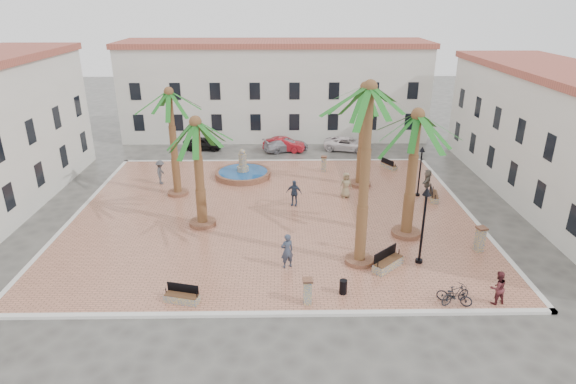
# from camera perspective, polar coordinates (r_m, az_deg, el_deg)

# --- Properties ---
(ground) EXTENTS (120.00, 120.00, 0.00)m
(ground) POSITION_cam_1_polar(r_m,az_deg,el_deg) (32.14, -1.78, -2.65)
(ground) COLOR #56544F
(ground) RESTS_ON ground
(plaza) EXTENTS (26.00, 22.00, 0.15)m
(plaza) POSITION_cam_1_polar(r_m,az_deg,el_deg) (32.11, -1.79, -2.53)
(plaza) COLOR #BE775C
(plaza) RESTS_ON ground
(kerb_n) EXTENTS (26.30, 0.30, 0.16)m
(kerb_n) POSITION_cam_1_polar(r_m,az_deg,el_deg) (42.35, -1.59, 3.70)
(kerb_n) COLOR silver
(kerb_n) RESTS_ON ground
(kerb_s) EXTENTS (26.30, 0.30, 0.16)m
(kerb_s) POSITION_cam_1_polar(r_m,az_deg,el_deg) (22.58, -2.16, -14.25)
(kerb_s) COLOR silver
(kerb_s) RESTS_ON ground
(kerb_e) EXTENTS (0.30, 22.30, 0.16)m
(kerb_e) POSITION_cam_1_polar(r_m,az_deg,el_deg) (34.44, 20.41, -2.22)
(kerb_e) COLOR silver
(kerb_e) RESTS_ON ground
(kerb_w) EXTENTS (0.30, 22.30, 0.16)m
(kerb_w) POSITION_cam_1_polar(r_m,az_deg,el_deg) (34.84, -23.71, -2.45)
(kerb_w) COLOR silver
(kerb_w) RESTS_ON ground
(building_north) EXTENTS (30.40, 7.40, 9.50)m
(building_north) POSITION_cam_1_polar(r_m,az_deg,el_deg) (49.94, -1.55, 12.09)
(building_north) COLOR silver
(building_north) RESTS_ON ground
(building_east) EXTENTS (7.40, 26.40, 9.00)m
(building_east) POSITION_cam_1_polar(r_m,az_deg,el_deg) (37.83, 30.23, 5.41)
(building_east) COLOR silver
(building_east) RESTS_ON ground
(fountain) EXTENTS (4.41, 4.41, 2.28)m
(fountain) POSITION_cam_1_polar(r_m,az_deg,el_deg) (38.52, -5.35, 2.30)
(fountain) COLOR brown
(fountain) RESTS_ON plaza
(palm_nw) EXTENTS (4.83, 4.83, 7.75)m
(palm_nw) POSITION_cam_1_polar(r_m,az_deg,el_deg) (34.00, -13.83, 10.11)
(palm_nw) COLOR brown
(palm_nw) RESTS_ON plaza
(palm_sw) EXTENTS (5.44, 5.44, 6.97)m
(palm_sw) POSITION_cam_1_polar(r_m,az_deg,el_deg) (28.84, -10.81, 6.51)
(palm_sw) COLOR brown
(palm_sw) RESTS_ON plaza
(palm_s) EXTENTS (5.05, 5.05, 9.77)m
(palm_s) POSITION_cam_1_polar(r_m,az_deg,el_deg) (23.48, 9.59, 9.96)
(palm_s) COLOR brown
(palm_s) RESTS_ON plaza
(palm_e) EXTENTS (5.65, 5.65, 7.74)m
(palm_e) POSITION_cam_1_polar(r_m,az_deg,el_deg) (27.73, 14.97, 7.04)
(palm_e) COLOR brown
(palm_e) RESTS_ON plaza
(palm_ne) EXTENTS (5.42, 5.42, 7.82)m
(palm_ne) POSITION_cam_1_polar(r_m,az_deg,el_deg) (35.25, 9.07, 10.82)
(palm_ne) COLOR brown
(palm_ne) RESTS_ON plaza
(bench_s) EXTENTS (1.73, 0.90, 0.88)m
(bench_s) POSITION_cam_1_polar(r_m,az_deg,el_deg) (23.61, -12.47, -12.10)
(bench_s) COLOR gray
(bench_s) RESTS_ON plaza
(bench_se) EXTENTS (1.88, 1.79, 1.05)m
(bench_se) POSITION_cam_1_polar(r_m,az_deg,el_deg) (26.16, 11.75, -8.24)
(bench_se) COLOR gray
(bench_se) RESTS_ON plaza
(bench_e) EXTENTS (0.87, 1.81, 0.92)m
(bench_e) POSITION_cam_1_polar(r_m,az_deg,el_deg) (35.50, 16.87, -0.45)
(bench_e) COLOR gray
(bench_e) RESTS_ON plaza
(bench_ne) EXTENTS (1.21, 1.63, 0.84)m
(bench_ne) POSITION_cam_1_polar(r_m,az_deg,el_deg) (41.06, 11.84, 3.08)
(bench_ne) COLOR gray
(bench_ne) RESTS_ON plaza
(lamppost_s) EXTENTS (0.47, 0.47, 4.37)m
(lamppost_s) POSITION_cam_1_polar(r_m,az_deg,el_deg) (25.90, 15.88, -2.35)
(lamppost_s) COLOR black
(lamppost_s) RESTS_ON plaza
(lamppost_e) EXTENTS (0.40, 0.40, 3.69)m
(lamppost_e) POSITION_cam_1_polar(r_m,az_deg,el_deg) (35.11, 15.47, 3.36)
(lamppost_e) COLOR black
(lamppost_e) RESTS_ON plaza
(bollard_se) EXTENTS (0.48, 0.48, 1.31)m
(bollard_se) POSITION_cam_1_polar(r_m,az_deg,el_deg) (22.76, 2.32, -11.64)
(bollard_se) COLOR gray
(bollard_se) RESTS_ON plaza
(bollard_n) EXTENTS (0.55, 0.55, 1.30)m
(bollard_n) POSITION_cam_1_polar(r_m,az_deg,el_deg) (39.45, 4.28, 3.38)
(bollard_n) COLOR gray
(bollard_n) RESTS_ON plaza
(bollard_e) EXTENTS (0.64, 0.64, 1.48)m
(bollard_e) POSITION_cam_1_polar(r_m,az_deg,el_deg) (29.08, 21.81, -5.16)
(bollard_e) COLOR gray
(bollard_e) RESTS_ON plaza
(litter_bin) EXTENTS (0.38, 0.38, 0.73)m
(litter_bin) POSITION_cam_1_polar(r_m,az_deg,el_deg) (23.74, 6.56, -11.11)
(litter_bin) COLOR black
(litter_bin) RESTS_ON plaza
(cyclist_a) EXTENTS (0.84, 0.71, 1.95)m
(cyclist_a) POSITION_cam_1_polar(r_m,az_deg,el_deg) (25.37, -0.11, -6.99)
(cyclist_a) COLOR #323C4F
(cyclist_a) RESTS_ON plaza
(bicycle_a) EXTENTS (1.70, 1.25, 0.85)m
(bicycle_a) POSITION_cam_1_polar(r_m,az_deg,el_deg) (24.16, 19.13, -11.51)
(bicycle_a) COLOR black
(bicycle_a) RESTS_ON plaza
(cyclist_b) EXTENTS (0.94, 0.80, 1.68)m
(cyclist_b) POSITION_cam_1_polar(r_m,az_deg,el_deg) (24.67, 23.60, -10.34)
(cyclist_b) COLOR #582024
(cyclist_b) RESTS_ON plaza
(bicycle_b) EXTENTS (1.69, 1.11, 0.99)m
(bicycle_b) POSITION_cam_1_polar(r_m,az_deg,el_deg) (24.14, 19.23, -11.37)
(bicycle_b) COLOR black
(bicycle_b) RESTS_ON plaza
(pedestrian_fountain_a) EXTENTS (1.02, 0.78, 1.85)m
(pedestrian_fountain_a) POSITION_cam_1_polar(r_m,az_deg,el_deg) (34.35, 6.86, 0.82)
(pedestrian_fountain_a) COLOR #8D7A57
(pedestrian_fountain_a) RESTS_ON plaza
(pedestrian_fountain_b) EXTENTS (1.15, 0.71, 1.82)m
(pedestrian_fountain_b) POSITION_cam_1_polar(r_m,az_deg,el_deg) (32.80, 0.72, -0.10)
(pedestrian_fountain_b) COLOR #2F3E55
(pedestrian_fountain_b) RESTS_ON plaza
(pedestrian_north) EXTENTS (0.70, 1.21, 1.87)m
(pedestrian_north) POSITION_cam_1_polar(r_m,az_deg,el_deg) (37.86, -14.85, 2.28)
(pedestrian_north) COLOR #45454A
(pedestrian_north) RESTS_ON plaza
(pedestrian_east) EXTENTS (1.16, 1.74, 1.80)m
(pedestrian_east) POSITION_cam_1_polar(r_m,az_deg,el_deg) (36.33, 16.18, 1.23)
(pedestrian_east) COLOR #706759
(pedestrian_east) RESTS_ON plaza
(car_black) EXTENTS (3.70, 1.72, 1.23)m
(car_black) POSITION_cam_1_polar(r_m,az_deg,el_deg) (46.34, -10.11, 5.68)
(car_black) COLOR black
(car_black) RESTS_ON ground
(car_red) EXTENTS (4.06, 2.21, 1.27)m
(car_red) POSITION_cam_1_polar(r_m,az_deg,el_deg) (45.23, -0.46, 5.65)
(car_red) COLOR #A81721
(car_red) RESTS_ON ground
(car_silver) EXTENTS (4.59, 3.10, 1.24)m
(car_silver) POSITION_cam_1_polar(r_m,az_deg,el_deg) (45.31, -0.26, 5.66)
(car_silver) COLOR #B0AFB8
(car_silver) RESTS_ON ground
(car_white) EXTENTS (4.79, 3.12, 1.22)m
(car_white) POSITION_cam_1_polar(r_m,az_deg,el_deg) (45.83, 7.06, 5.68)
(car_white) COLOR white
(car_white) RESTS_ON ground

